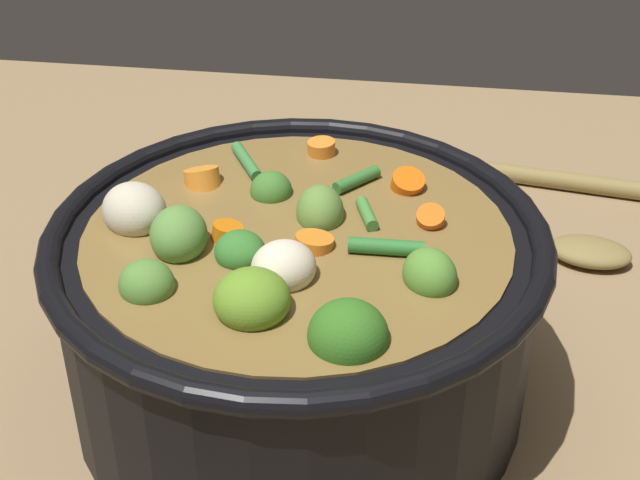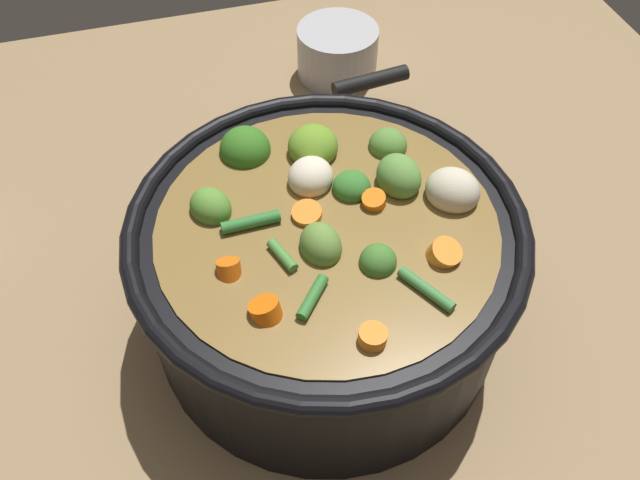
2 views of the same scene
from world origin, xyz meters
The scene contains 3 objects.
ground_plane centered at (0.00, 0.00, 0.00)m, with size 1.10×1.10×0.00m, color #8C704C.
cooking_pot centered at (0.00, 0.00, 0.07)m, with size 0.32×0.32×0.16m.
small_saucepan centered at (-0.35, 0.12, 0.03)m, with size 0.16×0.11×0.06m.
Camera 2 is at (0.32, -0.10, 0.52)m, focal length 36.97 mm.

